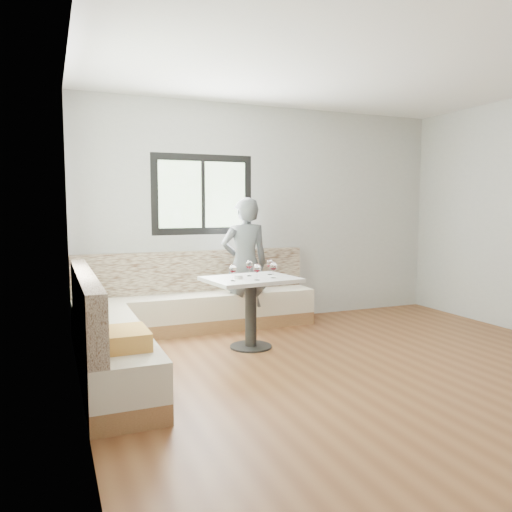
{
  "coord_description": "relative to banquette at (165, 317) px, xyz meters",
  "views": [
    {
      "loc": [
        -2.69,
        -3.56,
        1.51
      ],
      "look_at": [
        -0.64,
        1.39,
        0.97
      ],
      "focal_mm": 35.0,
      "sensor_mm": 36.0,
      "label": 1
    }
  ],
  "objects": [
    {
      "name": "wine_glass_a",
      "position": [
        0.6,
        -0.48,
        0.54
      ],
      "size": [
        0.08,
        0.08,
        0.17
      ],
      "color": "white",
      "rests_on": "table"
    },
    {
      "name": "person",
      "position": [
        1.1,
        0.47,
        0.47
      ],
      "size": [
        0.62,
        0.43,
        1.61
      ],
      "primitive_type": "imported",
      "rotation": [
        0.0,
        0.0,
        3.05
      ],
      "color": "#4F5254",
      "rests_on": "ground"
    },
    {
      "name": "table",
      "position": [
        0.85,
        -0.33,
        0.23
      ],
      "size": [
        1.0,
        0.82,
        0.76
      ],
      "rotation": [
        0.0,
        0.0,
        0.12
      ],
      "color": "black",
      "rests_on": "ground"
    },
    {
      "name": "room",
      "position": [
        1.51,
        -1.54,
        1.08
      ],
      "size": [
        5.01,
        5.01,
        2.81
      ],
      "color": "brown",
      "rests_on": "ground"
    },
    {
      "name": "wine_glass_d",
      "position": [
        0.88,
        -0.21,
        0.54
      ],
      "size": [
        0.08,
        0.08,
        0.17
      ],
      "color": "white",
      "rests_on": "table"
    },
    {
      "name": "banquette",
      "position": [
        0.0,
        0.0,
        0.0
      ],
      "size": [
        2.9,
        2.8,
        0.95
      ],
      "color": "#986940",
      "rests_on": "ground"
    },
    {
      "name": "wine_glass_c",
      "position": [
        1.06,
        -0.45,
        0.54
      ],
      "size": [
        0.08,
        0.08,
        0.17
      ],
      "color": "white",
      "rests_on": "table"
    },
    {
      "name": "wine_glass_b",
      "position": [
        0.84,
        -0.54,
        0.54
      ],
      "size": [
        0.08,
        0.08,
        0.17
      ],
      "color": "white",
      "rests_on": "table"
    },
    {
      "name": "olive_ramekin",
      "position": [
        0.7,
        -0.37,
        0.44
      ],
      "size": [
        0.09,
        0.09,
        0.04
      ],
      "color": "white",
      "rests_on": "table"
    },
    {
      "name": "wine_glass_e",
      "position": [
        1.13,
        -0.2,
        0.54
      ],
      "size": [
        0.08,
        0.08,
        0.17
      ],
      "color": "white",
      "rests_on": "table"
    }
  ]
}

